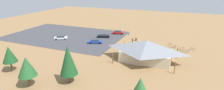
% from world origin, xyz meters
% --- Properties ---
extents(ground, '(160.00, 160.00, 0.00)m').
position_xyz_m(ground, '(0.00, 0.00, 0.00)').
color(ground, '#937047').
rests_on(ground, ground).
extents(parking_lot_asphalt, '(42.56, 28.36, 0.05)m').
position_xyz_m(parking_lot_asphalt, '(26.04, -1.62, 0.03)').
color(parking_lot_asphalt, '#424247').
rests_on(parking_lot_asphalt, ground).
extents(bike_pavilion, '(14.98, 9.73, 5.44)m').
position_xyz_m(bike_pavilion, '(-7.41, 10.50, 3.06)').
color(bike_pavilion, beige).
rests_on(bike_pavilion, ground).
extents(trash_bin, '(0.60, 0.60, 0.90)m').
position_xyz_m(trash_bin, '(-0.62, -5.31, 0.45)').
color(trash_bin, brown).
rests_on(trash_bin, ground).
extents(lot_sign, '(0.56, 0.08, 2.20)m').
position_xyz_m(lot_sign, '(2.37, -6.00, 1.41)').
color(lot_sign, '#99999E').
rests_on(lot_sign, ground).
extents(pine_midwest, '(3.49, 3.49, 7.79)m').
position_xyz_m(pine_midwest, '(4.40, 26.94, 4.83)').
color(pine_midwest, brown).
rests_on(pine_midwest, ground).
extents(pine_east, '(3.50, 3.50, 6.06)m').
position_xyz_m(pine_east, '(10.80, 31.08, 4.14)').
color(pine_east, brown).
rests_on(pine_east, ground).
extents(pine_far_east, '(3.12, 3.12, 5.92)m').
position_xyz_m(pine_far_east, '(19.30, 27.79, 4.08)').
color(pine_far_east, brown).
rests_on(pine_far_east, ground).
extents(bicycle_black_yard_front, '(1.27, 1.18, 0.84)m').
position_xyz_m(bicycle_black_yard_front, '(-13.48, -2.25, 0.38)').
color(bicycle_black_yard_front, black).
rests_on(bicycle_black_yard_front, ground).
extents(bicycle_blue_edge_north, '(1.33, 1.25, 0.91)m').
position_xyz_m(bicycle_blue_edge_north, '(-17.22, 0.25, 0.39)').
color(bicycle_blue_edge_north, black).
rests_on(bicycle_blue_edge_north, ground).
extents(bicycle_white_near_porch, '(1.75, 0.59, 0.83)m').
position_xyz_m(bicycle_white_near_porch, '(-15.59, -1.79, 0.37)').
color(bicycle_white_near_porch, black).
rests_on(bicycle_white_near_porch, ground).
extents(bicycle_yellow_yard_center, '(0.83, 1.52, 0.88)m').
position_xyz_m(bicycle_yellow_yard_center, '(-12.14, 1.60, 0.38)').
color(bicycle_yellow_yard_center, black).
rests_on(bicycle_yellow_yard_center, ground).
extents(bicycle_orange_yard_left, '(0.98, 1.45, 0.86)m').
position_xyz_m(bicycle_orange_yard_left, '(-12.10, -4.68, 0.37)').
color(bicycle_orange_yard_left, black).
rests_on(bicycle_orange_yard_left, ground).
extents(bicycle_silver_trailside, '(1.31, 1.11, 0.89)m').
position_xyz_m(bicycle_silver_trailside, '(-18.69, -2.55, 0.38)').
color(bicycle_silver_trailside, black).
rests_on(bicycle_silver_trailside, ground).
extents(bicycle_green_lone_east, '(1.44, 1.01, 0.83)m').
position_xyz_m(bicycle_green_lone_east, '(-15.71, 1.02, 0.39)').
color(bicycle_green_lone_east, black).
rests_on(bicycle_green_lone_east, ground).
extents(bicycle_red_yard_right, '(1.61, 0.83, 0.83)m').
position_xyz_m(bicycle_red_yard_right, '(-12.65, -0.80, 0.37)').
color(bicycle_red_yard_right, black).
rests_on(bicycle_red_yard_right, ground).
extents(car_red_front_row, '(4.61, 2.91, 1.34)m').
position_xyz_m(car_red_front_row, '(8.26, -11.10, 0.72)').
color(car_red_front_row, red).
rests_on(car_red_front_row, parking_lot_asphalt).
extents(car_black_inner_stall, '(4.79, 3.20, 1.35)m').
position_xyz_m(car_black_inner_stall, '(11.49, -4.55, 0.72)').
color(car_black_inner_stall, black).
rests_on(car_black_inner_stall, parking_lot_asphalt).
extents(car_white_far_end, '(4.83, 3.65, 1.35)m').
position_xyz_m(car_white_far_end, '(24.44, 3.37, 0.72)').
color(car_white_far_end, white).
rests_on(car_white_far_end, parking_lot_asphalt).
extents(car_blue_second_row, '(4.90, 3.51, 1.34)m').
position_xyz_m(car_blue_second_row, '(11.21, 2.59, 0.72)').
color(car_blue_second_row, '#1E42B2').
rests_on(car_blue_second_row, parking_lot_asphalt).
extents(visitor_crossing_yard, '(0.36, 0.39, 1.85)m').
position_xyz_m(visitor_crossing_yard, '(-2.36, -1.93, 0.98)').
color(visitor_crossing_yard, '#2D3347').
rests_on(visitor_crossing_yard, ground).
extents(visitor_at_bikes, '(0.36, 0.36, 1.84)m').
position_xyz_m(visitor_at_bikes, '(-0.22, -2.06, 0.97)').
color(visitor_at_bikes, '#2D3347').
rests_on(visitor_at_bikes, ground).
extents(visitor_by_pavilion, '(0.36, 0.36, 1.62)m').
position_xyz_m(visitor_by_pavilion, '(-4.78, -1.13, 0.85)').
color(visitor_by_pavilion, '#2D3347').
rests_on(visitor_by_pavilion, ground).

